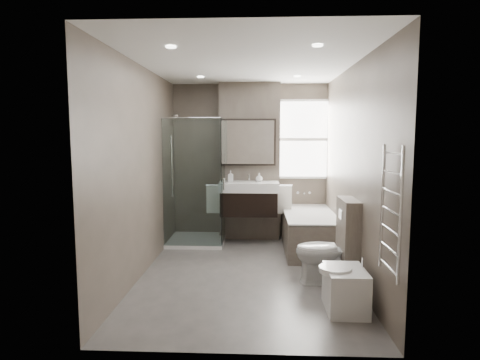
# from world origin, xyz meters

# --- Properties ---
(room) EXTENTS (2.70, 3.90, 2.70)m
(room) POSITION_xyz_m (0.00, 0.00, 1.30)
(room) COLOR #5A5653
(room) RESTS_ON ground
(vanity_pier) EXTENTS (1.00, 0.25, 2.60)m
(vanity_pier) POSITION_xyz_m (0.00, 1.77, 1.30)
(vanity_pier) COLOR #5A5047
(vanity_pier) RESTS_ON ground
(vanity) EXTENTS (0.95, 0.47, 0.66)m
(vanity) POSITION_xyz_m (0.00, 1.43, 0.74)
(vanity) COLOR black
(vanity) RESTS_ON vanity_pier
(mirror_cabinet) EXTENTS (0.86, 0.08, 0.76)m
(mirror_cabinet) POSITION_xyz_m (0.00, 1.61, 1.63)
(mirror_cabinet) COLOR black
(mirror_cabinet) RESTS_ON vanity_pier
(towel_left) EXTENTS (0.24, 0.06, 0.44)m
(towel_left) POSITION_xyz_m (-0.56, 1.40, 0.72)
(towel_left) COLOR silver
(towel_left) RESTS_ON vanity_pier
(towel_right) EXTENTS (0.24, 0.06, 0.44)m
(towel_right) POSITION_xyz_m (0.56, 1.40, 0.72)
(towel_right) COLOR silver
(towel_right) RESTS_ON vanity_pier
(shower_enclosure) EXTENTS (0.90, 0.90, 2.00)m
(shower_enclosure) POSITION_xyz_m (-0.75, 1.35, 0.49)
(shower_enclosure) COLOR white
(shower_enclosure) RESTS_ON ground
(bathtub) EXTENTS (0.75, 1.60, 0.57)m
(bathtub) POSITION_xyz_m (0.92, 1.10, 0.32)
(bathtub) COLOR #5A5047
(bathtub) RESTS_ON ground
(window) EXTENTS (0.98, 0.06, 1.33)m
(window) POSITION_xyz_m (0.90, 1.88, 1.68)
(window) COLOR white
(window) RESTS_ON room
(toilet) EXTENTS (0.76, 0.44, 0.76)m
(toilet) POSITION_xyz_m (0.97, -0.30, 0.38)
(toilet) COLOR white
(toilet) RESTS_ON ground
(cistern_box) EXTENTS (0.19, 0.55, 1.00)m
(cistern_box) POSITION_xyz_m (1.21, -0.25, 0.50)
(cistern_box) COLOR #5A5047
(cistern_box) RESTS_ON ground
(bidet) EXTENTS (0.46, 0.53, 0.55)m
(bidet) POSITION_xyz_m (1.01, -1.04, 0.22)
(bidet) COLOR white
(bidet) RESTS_ON ground
(towel_radiator) EXTENTS (0.03, 0.49, 1.10)m
(towel_radiator) POSITION_xyz_m (1.25, -1.60, 1.12)
(towel_radiator) COLOR silver
(towel_radiator) RESTS_ON room
(soap_bottle_a) EXTENTS (0.08, 0.08, 0.18)m
(soap_bottle_a) POSITION_xyz_m (-0.30, 1.46, 1.09)
(soap_bottle_a) COLOR white
(soap_bottle_a) RESTS_ON vanity
(soap_bottle_b) EXTENTS (0.11, 0.11, 0.14)m
(soap_bottle_b) POSITION_xyz_m (0.16, 1.48, 1.07)
(soap_bottle_b) COLOR white
(soap_bottle_b) RESTS_ON vanity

